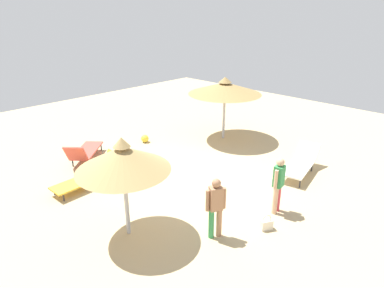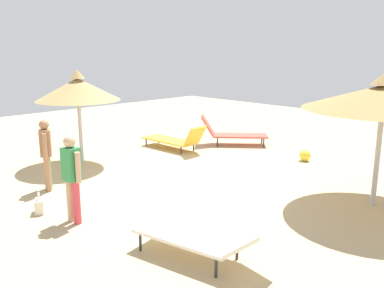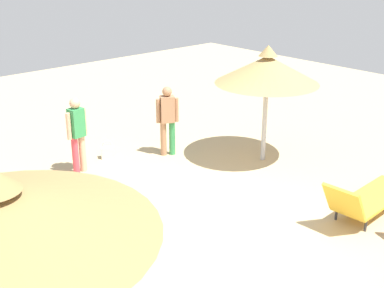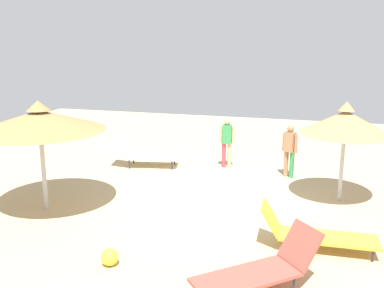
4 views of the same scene
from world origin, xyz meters
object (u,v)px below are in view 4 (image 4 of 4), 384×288
at_px(parasol_umbrella_front, 39,120).
at_px(lounge_chair_far_left, 262,268).
at_px(person_standing_far_right, 290,148).
at_px(beach_ball, 110,257).
at_px(lounge_chair_back, 143,155).
at_px(person_standing_center, 227,140).
at_px(handbag, 254,163).
at_px(parasol_umbrella_edge, 345,122).
at_px(lounge_chair_near_left, 313,233).

distance_m(parasol_umbrella_front, lounge_chair_far_left, 5.80).
bearing_deg(parasol_umbrella_front, person_standing_far_right, 37.62).
height_order(parasol_umbrella_front, beach_ball, parasol_umbrella_front).
bearing_deg(parasol_umbrella_front, lounge_chair_far_left, -20.60).
bearing_deg(lounge_chair_back, person_standing_center, 14.21).
height_order(person_standing_center, beach_ball, person_standing_center).
bearing_deg(handbag, person_standing_far_right, -33.21).
distance_m(person_standing_far_right, handbag, 1.47).
distance_m(parasol_umbrella_edge, lounge_chair_near_left, 3.25).
bearing_deg(lounge_chair_near_left, handbag, 109.80).
relative_size(person_standing_center, handbag, 3.78).
height_order(lounge_chair_back, handbag, lounge_chair_back).
bearing_deg(handbag, lounge_chair_far_left, -80.95).
height_order(person_standing_center, person_standing_far_right, person_standing_center).
distance_m(lounge_chair_near_left, person_standing_far_right, 4.40).
distance_m(lounge_chair_far_left, handbag, 6.76).
relative_size(parasol_umbrella_edge, handbag, 5.98).
xyz_separation_m(lounge_chair_far_left, person_standing_far_right, (0.02, 5.96, 0.47)).
height_order(lounge_chair_far_left, beach_ball, lounge_chair_far_left).
distance_m(parasol_umbrella_edge, person_standing_center, 3.94).
xyz_separation_m(lounge_chair_back, person_standing_center, (2.51, 0.63, 0.49)).
bearing_deg(lounge_chair_near_left, person_standing_center, 118.84).
distance_m(lounge_chair_far_left, beach_ball, 2.62).
height_order(lounge_chair_back, lounge_chair_near_left, lounge_chair_near_left).
height_order(lounge_chair_far_left, handbag, lounge_chair_far_left).
xyz_separation_m(lounge_chair_near_left, person_standing_far_right, (-0.73, 4.31, 0.54)).
bearing_deg(handbag, lounge_chair_back, -165.20).
distance_m(lounge_chair_back, person_standing_center, 2.63).
xyz_separation_m(parasol_umbrella_edge, lounge_chair_near_left, (-0.58, -2.75, -1.62)).
relative_size(lounge_chair_near_left, handbag, 5.29).
bearing_deg(person_standing_far_right, lounge_chair_far_left, -90.15).
distance_m(parasol_umbrella_edge, beach_ball, 6.14).
distance_m(parasol_umbrella_front, parasol_umbrella_edge, 6.97).
height_order(parasol_umbrella_edge, lounge_chair_far_left, parasol_umbrella_edge).
relative_size(parasol_umbrella_front, lounge_chair_near_left, 1.35).
relative_size(lounge_chair_far_left, beach_ball, 6.47).
xyz_separation_m(handbag, beach_ball, (-1.54, -6.63, 0.01)).
bearing_deg(person_standing_far_right, lounge_chair_back, -177.74).
relative_size(person_standing_center, person_standing_far_right, 1.02).
relative_size(lounge_chair_back, person_standing_center, 1.42).
xyz_separation_m(parasol_umbrella_edge, handbag, (-2.39, 2.26, -1.79)).
bearing_deg(lounge_chair_far_left, parasol_umbrella_edge, 73.22).
relative_size(lounge_chair_far_left, person_standing_far_right, 1.30).
bearing_deg(handbag, beach_ball, -103.11).
bearing_deg(lounge_chair_far_left, handbag, 99.05).
height_order(parasol_umbrella_edge, handbag, parasol_umbrella_edge).
bearing_deg(person_standing_far_right, beach_ball, -113.87).
bearing_deg(lounge_chair_near_left, lounge_chair_far_left, -114.22).
height_order(lounge_chair_near_left, person_standing_far_right, person_standing_far_right).
relative_size(lounge_chair_near_left, person_standing_center, 1.40).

